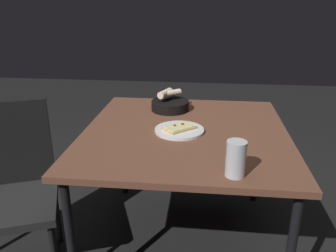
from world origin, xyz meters
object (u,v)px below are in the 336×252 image
object	(u,v)px
dining_table	(185,139)
pizza_plate	(179,130)
beer_glass	(236,160)
chair_near	(11,181)
bread_basket	(170,104)

from	to	relation	value
dining_table	pizza_plate	bearing A→B (deg)	129.14
beer_glass	chair_near	distance (m)	1.15
pizza_plate	dining_table	bearing A→B (deg)	-50.86
bread_basket	chair_near	bearing A→B (deg)	127.38
chair_near	beer_glass	bearing A→B (deg)	-101.26
dining_table	chair_near	distance (m)	0.92
chair_near	bread_basket	bearing A→B (deg)	-52.62
pizza_plate	chair_near	distance (m)	0.90
dining_table	beer_glass	size ratio (longest dim) A/B	7.70
dining_table	beer_glass	bearing A→B (deg)	-154.41
bread_basket	beer_glass	xyz separation A→B (m)	(-0.80, -0.34, 0.03)
dining_table	bread_basket	world-z (taller)	bread_basket
dining_table	pizza_plate	distance (m)	0.08
bread_basket	beer_glass	distance (m)	0.87
dining_table	bread_basket	distance (m)	0.36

